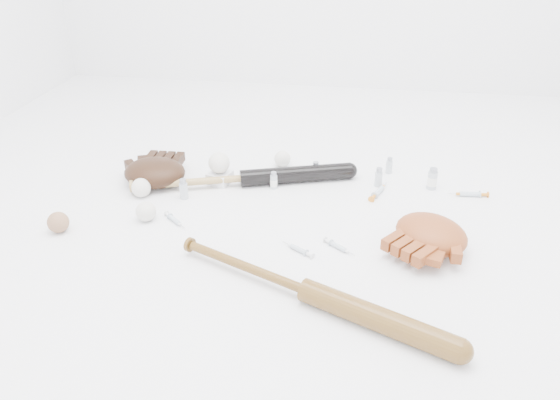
# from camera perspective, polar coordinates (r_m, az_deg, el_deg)

# --- Properties ---
(bat_dark) EXTENTS (0.87, 0.33, 0.07)m
(bat_dark) POSITION_cam_1_polar(r_m,az_deg,el_deg) (2.10, -3.91, 2.28)
(bat_dark) COLOR black
(bat_dark) RESTS_ON ground
(bat_wood) EXTENTS (0.85, 0.42, 0.07)m
(bat_wood) POSITION_cam_1_polar(r_m,az_deg,el_deg) (1.52, 2.76, -9.43)
(bat_wood) COLOR brown
(bat_wood) RESTS_ON ground
(glove_dark) EXTENTS (0.29, 0.29, 0.10)m
(glove_dark) POSITION_cam_1_polar(r_m,az_deg,el_deg) (2.15, -12.96, 2.87)
(glove_dark) COLOR black
(glove_dark) RESTS_ON ground
(glove_tan) EXTENTS (0.39, 0.39, 0.10)m
(glove_tan) POSITION_cam_1_polar(r_m,az_deg,el_deg) (1.78, 15.51, -3.38)
(glove_tan) COLOR brown
(glove_tan) RESTS_ON ground
(trading_card) EXTENTS (0.09, 0.10, 0.00)m
(trading_card) POSITION_cam_1_polar(r_m,az_deg,el_deg) (2.38, -13.42, 4.11)
(trading_card) COLOR gold
(trading_card) RESTS_ON ground
(pedestal) EXTENTS (0.10, 0.10, 0.04)m
(pedestal) POSITION_cam_1_polar(r_m,az_deg,el_deg) (2.13, -6.29, 2.35)
(pedestal) COLOR white
(pedestal) RESTS_ON ground
(baseball_on_pedestal) EXTENTS (0.08, 0.08, 0.08)m
(baseball_on_pedestal) POSITION_cam_1_polar(r_m,az_deg,el_deg) (2.11, -6.38, 3.88)
(baseball_on_pedestal) COLOR silver
(baseball_on_pedestal) RESTS_ON pedestal
(baseball_left) EXTENTS (0.07, 0.07, 0.07)m
(baseball_left) POSITION_cam_1_polar(r_m,az_deg,el_deg) (2.08, -14.30, 1.25)
(baseball_left) COLOR silver
(baseball_left) RESTS_ON ground
(baseball_upper) EXTENTS (0.07, 0.07, 0.07)m
(baseball_upper) POSITION_cam_1_polar(r_m,az_deg,el_deg) (2.25, 0.25, 4.33)
(baseball_upper) COLOR silver
(baseball_upper) RESTS_ON ground
(baseball_mid) EXTENTS (0.07, 0.07, 0.07)m
(baseball_mid) POSITION_cam_1_polar(r_m,az_deg,el_deg) (1.92, -13.84, -1.17)
(baseball_mid) COLOR silver
(baseball_mid) RESTS_ON ground
(baseball_aged) EXTENTS (0.07, 0.07, 0.07)m
(baseball_aged) POSITION_cam_1_polar(r_m,az_deg,el_deg) (1.95, -22.17, -2.17)
(baseball_aged) COLOR #8E6244
(baseball_aged) RESTS_ON ground
(syringe_0) EXTENTS (0.12, 0.11, 0.02)m
(syringe_0) POSITION_cam_1_polar(r_m,az_deg,el_deg) (1.90, -10.98, -2.06)
(syringe_0) COLOR #ADBCC6
(syringe_0) RESTS_ON ground
(syringe_1) EXTENTS (0.13, 0.09, 0.02)m
(syringe_1) POSITION_cam_1_polar(r_m,az_deg,el_deg) (1.72, 1.96, -5.17)
(syringe_1) COLOR #ADBCC6
(syringe_1) RESTS_ON ground
(syringe_2) EXTENTS (0.09, 0.17, 0.02)m
(syringe_2) POSITION_cam_1_polar(r_m,az_deg,el_deg) (2.08, 10.24, 0.87)
(syringe_2) COLOR #ADBCC6
(syringe_2) RESTS_ON ground
(syringe_3) EXTENTS (0.12, 0.10, 0.02)m
(syringe_3) POSITION_cam_1_polar(r_m,az_deg,el_deg) (1.74, 6.11, -4.87)
(syringe_3) COLOR #ADBCC6
(syringe_3) RESTS_ON ground
(syringe_4) EXTENTS (0.16, 0.04, 0.02)m
(syringe_4) POSITION_cam_1_polar(r_m,az_deg,el_deg) (2.15, 19.20, 0.58)
(syringe_4) COLOR #ADBCC6
(syringe_4) RESTS_ON ground
(vial_0) EXTENTS (0.03, 0.03, 0.07)m
(vial_0) POSITION_cam_1_polar(r_m,az_deg,el_deg) (2.24, 11.34, 3.57)
(vial_0) COLOR #AEB7BE
(vial_0) RESTS_ON ground
(vial_1) EXTENTS (0.03, 0.03, 0.07)m
(vial_1) POSITION_cam_1_polar(r_m,az_deg,el_deg) (2.15, 3.74, 3.10)
(vial_1) COLOR #AEB7BE
(vial_1) RESTS_ON ground
(vial_2) EXTENTS (0.03, 0.03, 0.07)m
(vial_2) POSITION_cam_1_polar(r_m,az_deg,el_deg) (2.07, -0.66, 2.08)
(vial_2) COLOR #AEB7BE
(vial_2) RESTS_ON ground
(vial_3) EXTENTS (0.04, 0.04, 0.08)m
(vial_3) POSITION_cam_1_polar(r_m,az_deg,el_deg) (2.15, 15.63, 2.17)
(vial_3) COLOR #AEB7BE
(vial_3) RESTS_ON ground
(vial_4) EXTENTS (0.03, 0.03, 0.08)m
(vial_4) POSITION_cam_1_polar(r_m,az_deg,el_deg) (2.03, -10.05, 1.15)
(vial_4) COLOR #AEB7BE
(vial_4) RESTS_ON ground
(vial_5) EXTENTS (0.03, 0.03, 0.08)m
(vial_5) POSITION_cam_1_polar(r_m,az_deg,el_deg) (2.12, 10.28, 2.37)
(vial_5) COLOR #AEB7BE
(vial_5) RESTS_ON ground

